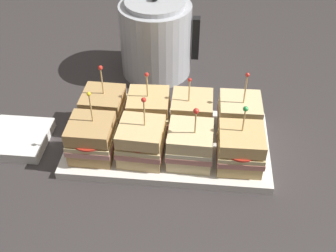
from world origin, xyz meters
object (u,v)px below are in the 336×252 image
at_px(sandwich_back_far_left, 104,108).
at_px(sandwich_front_far_left, 92,139).
at_px(sandwich_front_center_left, 141,142).
at_px(napkin_stack, 19,138).
at_px(kettle_steel, 156,38).
at_px(sandwich_back_far_right, 239,116).
at_px(sandwich_back_center_left, 149,111).
at_px(sandwich_back_center_right, 192,113).
at_px(sandwich_front_far_right, 240,149).
at_px(sandwich_front_center_right, 190,145).
at_px(serving_platter, 168,144).

bearing_deg(sandwich_back_far_left, sandwich_front_far_left, -91.11).
xyz_separation_m(sandwich_front_center_left, napkin_stack, (-0.29, 0.04, -0.05)).
xyz_separation_m(kettle_steel, napkin_stack, (-0.28, -0.33, -0.09)).
height_order(kettle_steel, napkin_stack, kettle_steel).
height_order(sandwich_front_center_left, sandwich_back_far_right, sandwich_back_far_right).
distance_m(sandwich_back_center_left, sandwich_back_center_right, 0.10).
relative_size(sandwich_front_far_right, sandwich_back_center_right, 1.04).
xyz_separation_m(sandwich_front_far_right, sandwich_back_center_right, (-0.11, 0.11, -0.00)).
relative_size(sandwich_front_center_right, sandwich_front_far_right, 0.99).
bearing_deg(sandwich_front_far_left, sandwich_front_center_right, 0.82).
relative_size(sandwich_front_center_left, sandwich_back_center_right, 1.10).
xyz_separation_m(sandwich_front_far_left, sandwich_back_center_left, (0.11, 0.10, -0.00)).
xyz_separation_m(serving_platter, sandwich_front_center_left, (-0.05, -0.05, 0.05)).
bearing_deg(serving_platter, sandwich_front_center_right, -45.04).
distance_m(sandwich_back_far_left, napkin_stack, 0.21).
distance_m(sandwich_front_center_left, sandwich_front_center_right, 0.10).
bearing_deg(sandwich_back_center_right, serving_platter, -131.36).
bearing_deg(sandwich_front_far_right, sandwich_back_center_left, 152.87).
height_order(sandwich_back_far_right, napkin_stack, sandwich_back_far_right).
xyz_separation_m(sandwich_front_center_left, sandwich_front_center_right, (0.10, 0.00, -0.00)).
bearing_deg(kettle_steel, serving_platter, -78.75).
bearing_deg(napkin_stack, sandwich_back_center_left, 12.72).
xyz_separation_m(sandwich_front_far_left, sandwich_back_far_right, (0.32, 0.11, -0.00)).
distance_m(sandwich_back_far_left, sandwich_back_center_right, 0.21).
distance_m(sandwich_front_far_right, sandwich_back_center_left, 0.23).
distance_m(sandwich_front_center_left, sandwich_back_far_right, 0.24).
xyz_separation_m(sandwich_front_far_right, sandwich_back_far_right, (0.00, 0.11, -0.00)).
xyz_separation_m(sandwich_front_center_left, sandwich_back_center_right, (0.10, 0.11, -0.00)).
xyz_separation_m(serving_platter, sandwich_back_center_right, (0.05, 0.06, 0.05)).
bearing_deg(sandwich_front_center_left, kettle_steel, 91.80).
xyz_separation_m(sandwich_front_center_left, sandwich_back_center_left, (0.00, 0.10, -0.00)).
bearing_deg(sandwich_back_far_left, sandwich_back_center_left, -2.75).
distance_m(sandwich_front_center_left, sandwich_front_far_right, 0.21).
height_order(sandwich_back_center_left, sandwich_back_far_right, sandwich_back_far_right).
bearing_deg(sandwich_front_center_left, sandwich_back_center_left, 89.02).
relative_size(sandwich_front_center_right, sandwich_back_far_left, 0.93).
bearing_deg(serving_platter, kettle_steel, 101.25).
relative_size(sandwich_back_far_left, sandwich_back_far_right, 0.96).
relative_size(sandwich_front_center_left, sandwich_front_far_right, 1.06).
height_order(sandwich_front_far_right, sandwich_back_far_left, sandwich_back_far_left).
distance_m(sandwich_back_far_left, sandwich_back_far_right, 0.31).
bearing_deg(serving_platter, napkin_stack, -177.18).
bearing_deg(sandwich_front_center_right, sandwich_back_far_right, 44.61).
distance_m(sandwich_back_center_left, kettle_steel, 0.27).
distance_m(sandwich_front_far_left, sandwich_back_center_right, 0.24).
relative_size(sandwich_front_far_left, napkin_stack, 1.19).
distance_m(sandwich_back_center_right, sandwich_back_far_right, 0.11).
bearing_deg(sandwich_front_center_left, napkin_stack, 172.76).
xyz_separation_m(serving_platter, napkin_stack, (-0.35, -0.02, 0.00)).
bearing_deg(napkin_stack, sandwich_front_center_right, -5.02).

